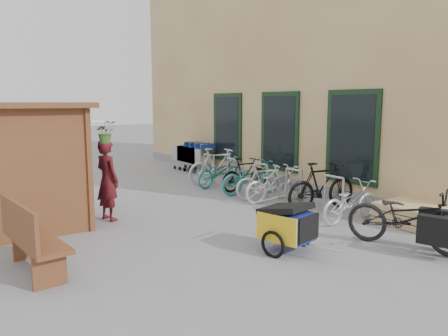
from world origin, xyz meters
TOP-DOWN VIEW (x-y plane):
  - ground at (0.00, 0.00)m, footprint 80.00×80.00m
  - building at (6.49, 4.50)m, footprint 6.07×13.00m
  - kiosk at (-3.28, 2.47)m, footprint 2.49×1.65m
  - bike_rack at (2.30, 2.40)m, footprint 0.05×5.35m
  - pallet_stack at (3.00, -1.40)m, footprint 1.00×1.20m
  - bench at (-3.68, 0.31)m, footprint 0.62×1.67m
  - shopping_carts at (3.00, 6.92)m, footprint 0.59×1.98m
  - child_trailer at (-0.09, -1.11)m, footprint 0.90×1.44m
  - cargo_bike at (1.62, -2.18)m, footprint 1.25×2.11m
  - person_kiosk at (-1.75, 2.43)m, footprint 0.52×0.68m
  - bike_0 at (2.19, -0.53)m, footprint 1.60×0.57m
  - bike_1 at (2.50, 0.51)m, footprint 1.87×0.82m
  - bike_2 at (2.17, 1.70)m, footprint 1.73×0.80m
  - bike_3 at (2.11, 2.03)m, footprint 1.55×0.90m
  - bike_4 at (2.25, 2.72)m, footprint 1.79×0.87m
  - bike_5 at (2.40, 3.17)m, footprint 1.54×0.46m
  - bike_6 at (2.17, 4.08)m, footprint 1.70×0.80m
  - bike_7 at (2.31, 4.39)m, footprint 1.87×0.81m

SIDE VIEW (x-z plane):
  - ground at x=0.00m, z-range 0.00..0.00m
  - pallet_stack at x=3.00m, z-range 0.01..0.41m
  - bike_0 at x=2.19m, z-range 0.00..0.84m
  - bike_6 at x=2.17m, z-range 0.00..0.86m
  - bike_2 at x=2.17m, z-range 0.00..0.88m
  - bike_3 at x=2.11m, z-range 0.00..0.90m
  - bike_4 at x=2.25m, z-range 0.00..0.90m
  - bike_5 at x=2.40m, z-range 0.00..0.92m
  - child_trailer at x=-0.09m, z-range 0.05..0.88m
  - bike_rack at x=2.30m, z-range 0.08..0.95m
  - cargo_bike at x=1.62m, z-range -0.01..1.04m
  - bench at x=-3.68m, z-range 0.01..1.05m
  - bike_7 at x=2.31m, z-range 0.00..1.09m
  - bike_1 at x=2.50m, z-range 0.00..1.09m
  - shopping_carts at x=3.00m, z-range 0.09..1.14m
  - person_kiosk at x=-1.75m, z-range 0.00..1.67m
  - kiosk at x=-3.28m, z-range 0.35..2.75m
  - building at x=6.49m, z-range -0.01..6.99m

